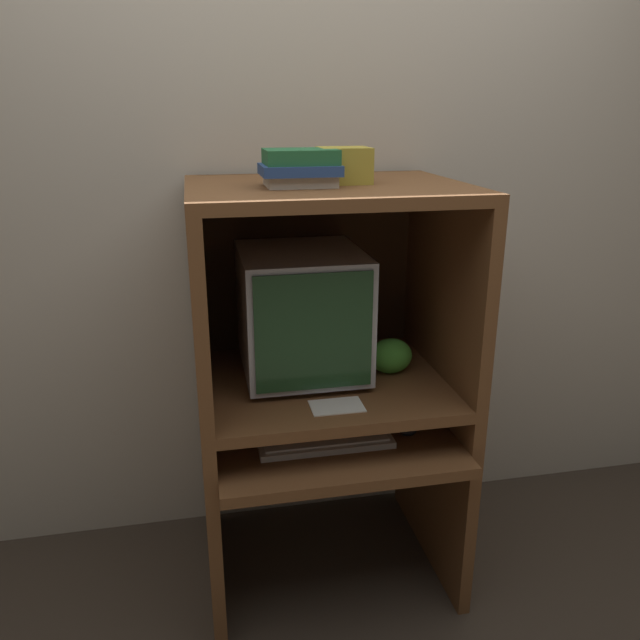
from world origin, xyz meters
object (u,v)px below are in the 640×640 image
(mouse, at_px, (408,431))
(snack_bag, at_px, (391,356))
(keyboard, at_px, (325,440))
(crt_monitor, at_px, (301,312))
(book_stack, at_px, (300,168))
(storage_box, at_px, (344,165))

(mouse, bearing_deg, snack_bag, 93.33)
(keyboard, relative_size, snack_bag, 2.88)
(crt_monitor, distance_m, mouse, 0.52)
(mouse, xyz_separation_m, book_stack, (-0.33, 0.12, 0.83))
(keyboard, distance_m, snack_bag, 0.37)
(crt_monitor, xyz_separation_m, keyboard, (0.03, -0.23, -0.35))
(snack_bag, height_order, book_stack, book_stack)
(mouse, height_order, book_stack, book_stack)
(mouse, height_order, snack_bag, snack_bag)
(keyboard, bearing_deg, mouse, -0.59)
(keyboard, xyz_separation_m, snack_bag, (0.26, 0.17, 0.19))
(keyboard, height_order, snack_bag, snack_bag)
(storage_box, bearing_deg, book_stack, -159.61)
(crt_monitor, xyz_separation_m, snack_bag, (0.29, -0.06, -0.16))
(mouse, height_order, storage_box, storage_box)
(crt_monitor, bearing_deg, book_stack, -99.85)
(snack_bag, height_order, storage_box, storage_box)
(keyboard, xyz_separation_m, book_stack, (-0.05, 0.11, 0.83))
(crt_monitor, bearing_deg, storage_box, -27.84)
(keyboard, relative_size, book_stack, 1.88)
(crt_monitor, height_order, storage_box, storage_box)
(keyboard, bearing_deg, book_stack, 114.15)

